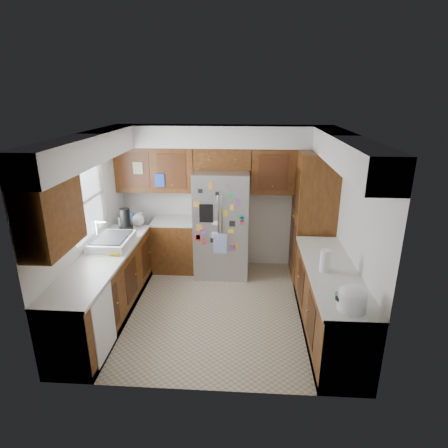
% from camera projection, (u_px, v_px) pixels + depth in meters
% --- Properties ---
extents(floor, '(3.60, 3.60, 0.00)m').
position_uv_depth(floor, '(216.00, 309.00, 5.49)').
color(floor, tan).
rests_on(floor, ground).
extents(room_shell, '(3.64, 3.24, 2.52)m').
position_uv_depth(room_shell, '(210.00, 181.00, 5.23)').
color(room_shell, silver).
rests_on(room_shell, ground).
extents(left_counter_run, '(1.36, 3.20, 0.92)m').
position_uv_depth(left_counter_run, '(123.00, 279.00, 5.46)').
color(left_counter_run, '#41220C').
rests_on(left_counter_run, ground).
extents(right_counter_run, '(0.63, 2.25, 0.92)m').
position_uv_depth(right_counter_run, '(329.00, 304.00, 4.81)').
color(right_counter_run, '#41220C').
rests_on(right_counter_run, ground).
extents(pantry, '(0.60, 0.90, 2.15)m').
position_uv_depth(pantry, '(313.00, 217.00, 6.12)').
color(pantry, '#41220C').
rests_on(pantry, ground).
extents(fridge, '(0.90, 0.79, 1.80)m').
position_uv_depth(fridge, '(222.00, 224.00, 6.32)').
color(fridge, '#ABABB0').
rests_on(fridge, ground).
extents(bridge_cabinet, '(0.96, 0.34, 0.35)m').
position_uv_depth(bridge_cabinet, '(223.00, 158.00, 6.18)').
color(bridge_cabinet, '#41220C').
rests_on(bridge_cabinet, fridge).
extents(fridge_top_items, '(0.55, 0.33, 0.28)m').
position_uv_depth(fridge_top_items, '(220.00, 139.00, 6.07)').
color(fridge_top_items, '#1037B5').
rests_on(fridge_top_items, bridge_cabinet).
extents(sink_assembly, '(0.52, 0.73, 0.37)m').
position_uv_depth(sink_assembly, '(112.00, 241.00, 5.34)').
color(sink_assembly, white).
rests_on(sink_assembly, left_counter_run).
extents(left_counter_clutter, '(0.38, 0.88, 0.38)m').
position_uv_depth(left_counter_clutter, '(130.00, 221.00, 6.01)').
color(left_counter_clutter, black).
rests_on(left_counter_clutter, left_counter_run).
extents(rice_cooker, '(0.30, 0.29, 0.26)m').
position_uv_depth(rice_cooker, '(353.00, 298.00, 3.75)').
color(rice_cooker, white).
rests_on(rice_cooker, right_counter_run).
extents(paper_towel, '(0.13, 0.13, 0.28)m').
position_uv_depth(paper_towel, '(325.00, 261.00, 4.56)').
color(paper_towel, white).
rests_on(paper_towel, right_counter_run).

